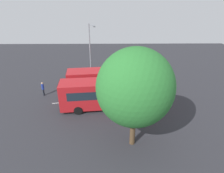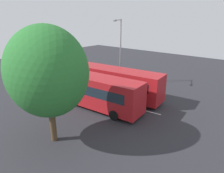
% 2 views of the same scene
% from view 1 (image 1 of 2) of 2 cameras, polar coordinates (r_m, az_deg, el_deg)
% --- Properties ---
extents(ground_plane, '(65.12, 65.12, 0.00)m').
position_cam_1_polar(ground_plane, '(22.70, -1.87, -3.91)').
color(ground_plane, '#2B2B30').
extents(bus_far_left, '(10.62, 3.65, 3.20)m').
position_cam_1_polar(bus_far_left, '(23.47, -0.96, 1.87)').
color(bus_far_left, '#AD191E').
rests_on(bus_far_left, ground).
extents(bus_center_left, '(10.60, 3.50, 3.20)m').
position_cam_1_polar(bus_center_left, '(20.29, -1.24, -2.01)').
color(bus_center_left, '#AD191E').
rests_on(bus_center_left, ground).
extents(pedestrian, '(0.37, 0.37, 1.80)m').
position_cam_1_polar(pedestrian, '(24.67, -20.62, -0.37)').
color(pedestrian, '#232833').
rests_on(pedestrian, ground).
extents(street_lamp, '(1.13, 2.54, 8.32)m').
position_cam_1_polar(street_lamp, '(26.25, -6.67, 11.17)').
color(street_lamp, gray).
rests_on(street_lamp, ground).
extents(depot_tree, '(5.78, 5.20, 8.20)m').
position_cam_1_polar(depot_tree, '(13.56, 7.15, -0.54)').
color(depot_tree, '#4C3823').
rests_on(depot_tree, ground).
extents(lane_stripe_outer_left, '(12.72, 2.07, 0.01)m').
position_cam_1_polar(lane_stripe_outer_left, '(22.70, -1.87, -3.91)').
color(lane_stripe_outer_left, silver).
rests_on(lane_stripe_outer_left, ground).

